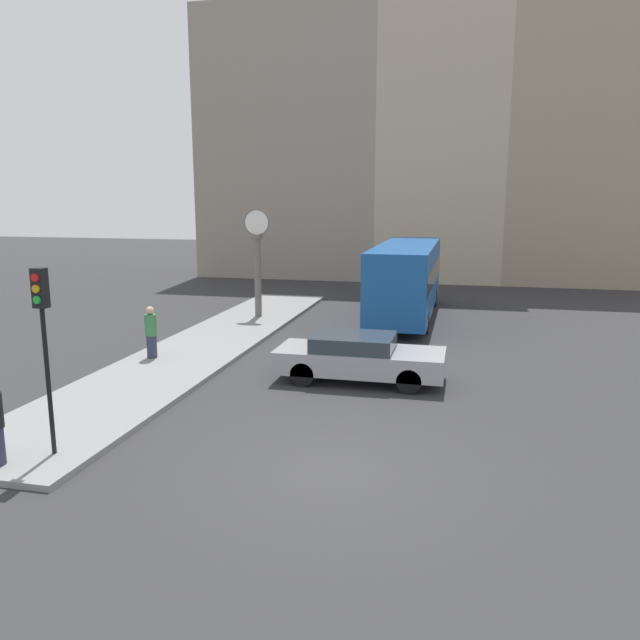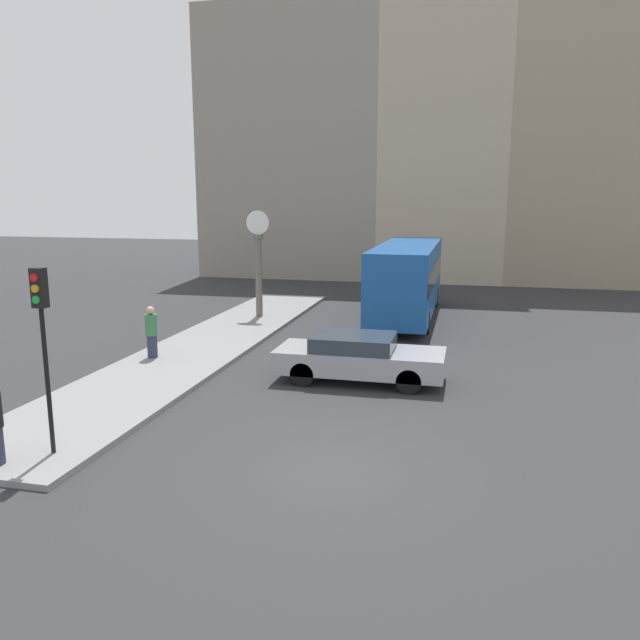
{
  "view_description": "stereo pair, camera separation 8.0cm",
  "coord_description": "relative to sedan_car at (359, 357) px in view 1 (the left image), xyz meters",
  "views": [
    {
      "loc": [
        2.31,
        -10.83,
        5.14
      ],
      "look_at": [
        -1.67,
        6.15,
        1.68
      ],
      "focal_mm": 35.0,
      "sensor_mm": 36.0,
      "label": 1
    },
    {
      "loc": [
        2.39,
        -10.81,
        5.14
      ],
      "look_at": [
        -1.67,
        6.15,
        1.68
      ],
      "focal_mm": 35.0,
      "sensor_mm": 36.0,
      "label": 2
    }
  ],
  "objects": [
    {
      "name": "building_row",
      "position": [
        0.55,
        23.17,
        7.94
      ],
      "size": [
        29.4,
        5.0,
        18.84
      ],
      "color": "gray",
      "rests_on": "ground_plane"
    },
    {
      "name": "street_clock",
      "position": [
        -5.69,
        7.99,
        1.79
      ],
      "size": [
        1.08,
        0.37,
        4.49
      ],
      "color": "#666056",
      "rests_on": "sidewalk_corner"
    },
    {
      "name": "bus_distant",
      "position": [
        0.37,
        9.79,
        1.09
      ],
      "size": [
        2.36,
        9.76,
        3.16
      ],
      "color": "#195199",
      "rests_on": "ground_plane"
    },
    {
      "name": "traffic_light_near",
      "position": [
        -4.98,
        -6.71,
        2.09
      ],
      "size": [
        0.26,
        0.24,
        3.69
      ],
      "color": "black",
      "rests_on": "sidewalk_corner"
    },
    {
      "name": "pedestrian_green_hoodie",
      "position": [
        -6.72,
        0.58,
        0.26
      ],
      "size": [
        0.37,
        0.37,
        1.64
      ],
      "color": "#2D334C",
      "rests_on": "sidewalk_corner"
    },
    {
      "name": "ground_plane",
      "position": [
        0.51,
        -6.0,
        -0.7
      ],
      "size": [
        120.0,
        120.0,
        0.0
      ],
      "primitive_type": "plane",
      "color": "#2D2D30"
    },
    {
      "name": "sidewalk_corner",
      "position": [
        -5.85,
        2.91,
        -0.63
      ],
      "size": [
        3.39,
        21.84,
        0.13
      ],
      "primitive_type": "cube",
      "color": "gray",
      "rests_on": "ground_plane"
    },
    {
      "name": "sedan_car",
      "position": [
        0.0,
        0.0,
        0.0
      ],
      "size": [
        4.71,
        1.89,
        1.34
      ],
      "color": "#9E9EA3",
      "rests_on": "ground_plane"
    }
  ]
}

